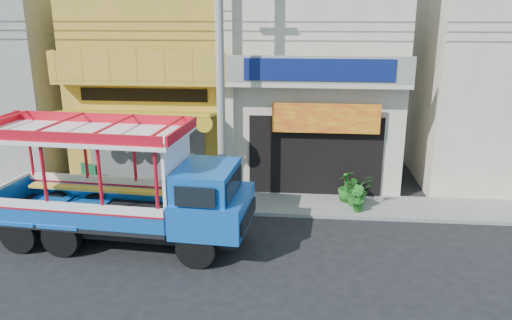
# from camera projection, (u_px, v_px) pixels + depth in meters

# --- Properties ---
(ground) EXTENTS (90.00, 90.00, 0.00)m
(ground) POSITION_uv_depth(u_px,v_px,m) (241.00, 260.00, 13.19)
(ground) COLOR black
(ground) RESTS_ON ground
(sidewalk) EXTENTS (30.00, 2.00, 0.12)m
(sidewalk) POSITION_uv_depth(u_px,v_px,m) (255.00, 203.00, 16.99)
(sidewalk) COLOR slate
(sidewalk) RESTS_ON ground
(shophouse_left) EXTENTS (6.00, 7.50, 8.24)m
(shophouse_left) POSITION_uv_depth(u_px,v_px,m) (166.00, 69.00, 19.99)
(shophouse_left) COLOR #B09327
(shophouse_left) RESTS_ON ground
(shophouse_right) EXTENTS (6.00, 6.75, 8.24)m
(shophouse_right) POSITION_uv_depth(u_px,v_px,m) (316.00, 71.00, 19.44)
(shophouse_right) COLOR #BEB59C
(shophouse_right) RESTS_ON ground
(party_pilaster) EXTENTS (0.35, 0.30, 8.00)m
(party_pilaster) POSITION_uv_depth(u_px,v_px,m) (228.00, 83.00, 16.77)
(party_pilaster) COLOR #BEB59C
(party_pilaster) RESTS_ON ground
(filler_building_left) EXTENTS (6.00, 6.00, 7.60)m
(filler_building_left) POSITION_uv_depth(u_px,v_px,m) (2.00, 75.00, 20.76)
(filler_building_left) COLOR gray
(filler_building_left) RESTS_ON ground
(filler_building_right) EXTENTS (6.00, 6.00, 7.60)m
(filler_building_right) POSITION_uv_depth(u_px,v_px,m) (501.00, 81.00, 18.91)
(filler_building_right) COLOR #BEB59C
(filler_building_right) RESTS_ON ground
(utility_pole) EXTENTS (28.00, 0.26, 9.00)m
(utility_pole) POSITION_uv_depth(u_px,v_px,m) (225.00, 56.00, 14.99)
(utility_pole) COLOR gray
(utility_pole) RESTS_ON ground
(songthaew_truck) EXTENTS (7.62, 2.96, 3.48)m
(songthaew_truck) POSITION_uv_depth(u_px,v_px,m) (135.00, 188.00, 13.63)
(songthaew_truck) COLOR black
(songthaew_truck) RESTS_ON ground
(green_sign) EXTENTS (0.68, 0.52, 1.08)m
(green_sign) POSITION_uv_depth(u_px,v_px,m) (90.00, 181.00, 17.62)
(green_sign) COLOR black
(green_sign) RESTS_ON sidewalk
(potted_plant_a) EXTENTS (1.21, 1.12, 1.12)m
(potted_plant_a) POSITION_uv_depth(u_px,v_px,m) (357.00, 189.00, 16.51)
(potted_plant_a) COLOR #1D5E1B
(potted_plant_a) RESTS_ON sidewalk
(potted_plant_b) EXTENTS (0.57, 0.61, 0.86)m
(potted_plant_b) POSITION_uv_depth(u_px,v_px,m) (357.00, 198.00, 16.03)
(potted_plant_b) COLOR #1D5E1B
(potted_plant_b) RESTS_ON sidewalk
(potted_plant_c) EXTENTS (0.85, 0.85, 1.07)m
(potted_plant_c) POSITION_uv_depth(u_px,v_px,m) (347.00, 186.00, 16.88)
(potted_plant_c) COLOR #1D5E1B
(potted_plant_c) RESTS_ON sidewalk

